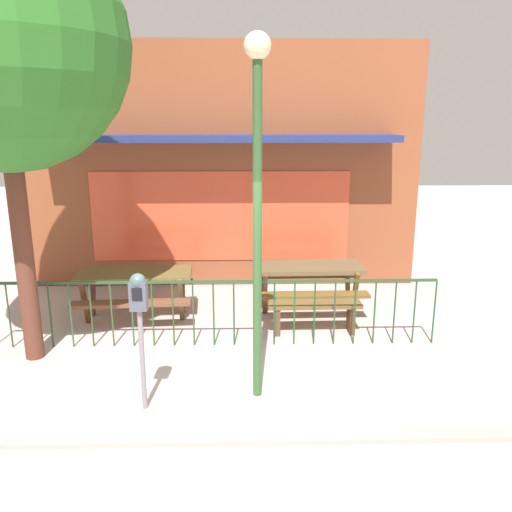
{
  "coord_description": "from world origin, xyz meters",
  "views": [
    {
      "loc": [
        0.42,
        -5.3,
        3.13
      ],
      "look_at": [
        0.61,
        2.02,
        1.21
      ],
      "focal_mm": 36.62,
      "sensor_mm": 36.0,
      "label": 1
    }
  ],
  "objects_px": {
    "picnic_table_right": "(308,275)",
    "street_lamp": "(257,172)",
    "picnic_table_left": "(135,282)",
    "parking_meter_near": "(139,306)",
    "patio_bench": "(314,310)"
  },
  "relations": [
    {
      "from": "picnic_table_right",
      "to": "street_lamp",
      "type": "bearing_deg",
      "value": -108.23
    },
    {
      "from": "picnic_table_left",
      "to": "picnic_table_right",
      "type": "distance_m",
      "value": 2.84
    },
    {
      "from": "picnic_table_right",
      "to": "street_lamp",
      "type": "height_order",
      "value": "street_lamp"
    },
    {
      "from": "street_lamp",
      "to": "picnic_table_left",
      "type": "bearing_deg",
      "value": 127.04
    },
    {
      "from": "picnic_table_left",
      "to": "street_lamp",
      "type": "height_order",
      "value": "street_lamp"
    },
    {
      "from": "picnic_table_left",
      "to": "parking_meter_near",
      "type": "height_order",
      "value": "parking_meter_near"
    },
    {
      "from": "picnic_table_left",
      "to": "parking_meter_near",
      "type": "distance_m",
      "value": 2.91
    },
    {
      "from": "picnic_table_right",
      "to": "patio_bench",
      "type": "relative_size",
      "value": 1.3
    },
    {
      "from": "picnic_table_right",
      "to": "parking_meter_near",
      "type": "xyz_separation_m",
      "value": [
        -2.19,
        -3.09,
        0.6
      ]
    },
    {
      "from": "picnic_table_left",
      "to": "patio_bench",
      "type": "xyz_separation_m",
      "value": [
        2.8,
        -0.68,
        -0.26
      ]
    },
    {
      "from": "patio_bench",
      "to": "parking_meter_near",
      "type": "relative_size",
      "value": 0.89
    },
    {
      "from": "picnic_table_right",
      "to": "parking_meter_near",
      "type": "distance_m",
      "value": 3.84
    },
    {
      "from": "picnic_table_left",
      "to": "parking_meter_near",
      "type": "relative_size",
      "value": 1.19
    },
    {
      "from": "patio_bench",
      "to": "street_lamp",
      "type": "xyz_separation_m",
      "value": [
        -0.91,
        -1.82,
        2.24
      ]
    },
    {
      "from": "parking_meter_near",
      "to": "picnic_table_left",
      "type": "bearing_deg",
      "value": 102.76
    }
  ]
}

